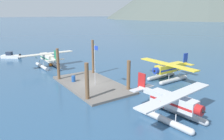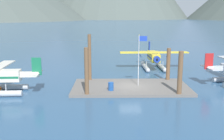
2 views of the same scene
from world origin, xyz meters
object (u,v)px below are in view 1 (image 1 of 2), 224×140
mooring_buoy (51,65)px  seaplane_yellow_bow_right (168,70)px  boat_white_open_sw (10,56)px  seaplane_cream_port_aft (48,59)px  fuel_drum (73,79)px  seaplane_silver_stbd_fwd (173,104)px  flagpole (95,60)px

mooring_buoy → seaplane_yellow_bow_right: (19.00, 12.35, 1.25)m
seaplane_yellow_bow_right → boat_white_open_sw: bearing=-151.4°
mooring_buoy → seaplane_yellow_bow_right: 22.70m
seaplane_cream_port_aft → fuel_drum: bearing=-0.2°
mooring_buoy → seaplane_silver_stbd_fwd: bearing=6.0°
fuel_drum → boat_white_open_sw: size_ratio=0.21×
mooring_buoy → seaplane_cream_port_aft: size_ratio=0.06×
flagpole → seaplane_silver_stbd_fwd: size_ratio=0.55×
seaplane_yellow_bow_right → fuel_drum: bearing=-117.3°
fuel_drum → seaplane_cream_port_aft: (-12.06, 0.05, 0.84)m
seaplane_cream_port_aft → seaplane_yellow_bow_right: same height
mooring_buoy → seaplane_yellow_bow_right: size_ratio=0.06×
seaplane_cream_port_aft → seaplane_silver_stbd_fwd: 28.01m
fuel_drum → seaplane_yellow_bow_right: bearing=62.7°
seaplane_silver_stbd_fwd → seaplane_cream_port_aft: bearing=-172.8°
flagpole → seaplane_silver_stbd_fwd: bearing=7.3°
seaplane_silver_stbd_fwd → boat_white_open_sw: 42.12m
boat_white_open_sw → fuel_drum: bearing=10.2°
fuel_drum → seaplane_silver_stbd_fwd: (15.73, 3.55, 0.84)m
mooring_buoy → boat_white_open_sw: bearing=-158.6°
flagpole → seaplane_silver_stbd_fwd: 12.78m
fuel_drum → seaplane_yellow_bow_right: 14.63m
fuel_drum → mooring_buoy: bearing=177.1°
seaplane_yellow_bow_right → seaplane_silver_stbd_fwd: bearing=-46.2°
seaplane_cream_port_aft → boat_white_open_sw: bearing=-161.1°
mooring_buoy → seaplane_silver_stbd_fwd: 28.21m
fuel_drum → boat_white_open_sw: bearing=-169.8°
seaplane_cream_port_aft → seaplane_silver_stbd_fwd: size_ratio=1.00×
seaplane_cream_port_aft → mooring_buoy: bearing=112.8°
seaplane_yellow_bow_right → seaplane_cream_port_aft: bearing=-145.4°
seaplane_yellow_bow_right → boat_white_open_sw: size_ratio=2.46×
fuel_drum → seaplane_silver_stbd_fwd: size_ratio=0.08×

